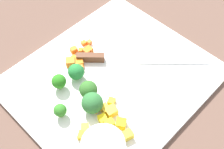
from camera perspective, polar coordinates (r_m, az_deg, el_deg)
ground_plane at (r=0.67m, az=0.00°, el=-1.12°), size 4.00×4.00×0.00m
cutting_board at (r=0.66m, az=0.00°, el=-0.82°), size 0.42×0.37×0.01m
prep_bowl at (r=0.55m, az=-1.68°, el=-13.93°), size 0.08×0.08×0.04m
chef_knife at (r=0.68m, az=1.32°, el=3.02°), size 0.22×0.23×0.02m
carrot_dice_0 at (r=0.72m, az=-5.44°, el=6.03°), size 0.01×0.01×0.01m
carrot_dice_1 at (r=0.67m, az=-6.20°, el=1.33°), size 0.02×0.02×0.01m
carrot_dice_2 at (r=0.72m, az=-4.39°, el=6.15°), size 0.01×0.01×0.01m
carrot_dice_3 at (r=0.69m, az=-7.34°, el=2.97°), size 0.02×0.02×0.01m
carrot_dice_4 at (r=0.68m, az=-7.95°, el=2.32°), size 0.03×0.03×0.02m
carrot_dice_5 at (r=0.70m, az=-7.34°, el=4.69°), size 0.02×0.02×0.01m
carrot_dice_6 at (r=0.69m, az=-4.89°, el=2.93°), size 0.01×0.01×0.01m
carrot_dice_7 at (r=0.70m, az=-6.08°, el=4.49°), size 0.01×0.01×0.01m
carrot_dice_8 at (r=0.70m, az=-4.67°, el=4.47°), size 0.02×0.02×0.02m
carrot_dice_9 at (r=0.68m, az=-6.33°, el=2.26°), size 0.02×0.02×0.01m
pepper_dice_0 at (r=0.59m, az=-1.80°, el=-8.61°), size 0.02×0.02×0.02m
pepper_dice_1 at (r=0.59m, az=-0.51°, el=-9.43°), size 0.02×0.02×0.02m
pepper_dice_2 at (r=0.59m, az=-5.24°, el=-10.21°), size 0.02×0.02×0.01m
pepper_dice_3 at (r=0.58m, az=-5.76°, el=-11.59°), size 0.02×0.02×0.01m
pepper_dice_4 at (r=0.59m, az=1.74°, el=-9.41°), size 0.03×0.03×0.02m
pepper_dice_5 at (r=0.61m, az=-3.30°, el=-6.54°), size 0.02×0.02×0.01m
pepper_dice_6 at (r=0.62m, az=-0.09°, el=-5.17°), size 0.02×0.02×0.01m
pepper_dice_7 at (r=0.58m, az=2.97°, el=-11.57°), size 0.02×0.02×0.02m
pepper_dice_8 at (r=0.60m, az=-1.37°, el=-6.64°), size 0.02×0.02×0.02m
pepper_dice_9 at (r=0.60m, az=-0.16°, el=-7.07°), size 0.03×0.02×0.02m
broccoli_floret_0 at (r=0.59m, az=-3.81°, el=-5.52°), size 0.04×0.04×0.05m
broccoli_floret_1 at (r=0.63m, az=-10.16°, el=-1.35°), size 0.03×0.03×0.04m
broccoli_floret_2 at (r=0.61m, az=-4.56°, el=-2.94°), size 0.04×0.04×0.04m
broccoli_floret_3 at (r=0.60m, az=-9.92°, el=-6.83°), size 0.03×0.03×0.03m
broccoli_floret_4 at (r=0.64m, az=-6.90°, el=0.49°), size 0.04×0.04×0.04m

